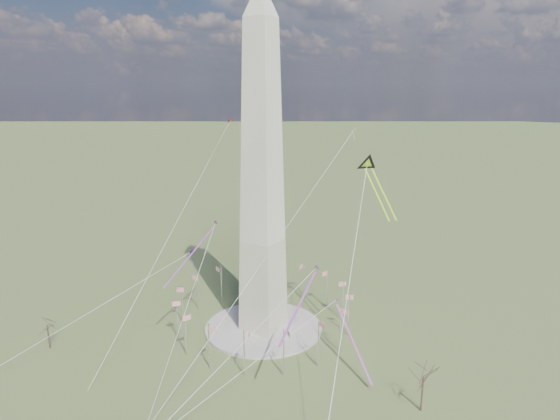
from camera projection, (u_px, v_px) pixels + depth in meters
The scene contains 13 objects.
ground at pixel (264, 329), 154.36m from camera, with size 2000.00×2000.00×0.00m, color #445C2E.
plaza at pixel (264, 328), 154.26m from camera, with size 36.00×36.00×0.80m, color #AAA49B.
washington_monument at pixel (262, 176), 142.56m from camera, with size 15.56×15.56×100.00m.
flagpole_ring at pixel (263, 307), 152.57m from camera, with size 54.40×54.40×13.00m.
tree_near at pixel (424, 375), 113.51m from camera, with size 7.45×7.45×13.04m.
tree_far at pixel (47, 323), 141.11m from camera, with size 6.26×6.26×10.96m.
kite_delta_black at pixel (369, 167), 133.25m from camera, with size 15.70×15.09×14.60m.
kite_diamond_purple at pixel (193, 254), 162.78m from camera, with size 2.28×3.46×10.44m.
kite_streamer_left at pixel (304, 295), 118.73m from camera, with size 1.93×19.45×13.35m.
kite_streamer_mid at pixel (199, 245), 146.24m from camera, with size 3.19×21.79×14.96m.
kite_streamer_right at pixel (348, 328), 133.05m from camera, with size 17.51×14.28×14.66m.
kite_small_red at pixel (230, 122), 187.65m from camera, with size 1.50×2.14×4.45m.
kite_small_white at pixel (354, 131), 178.20m from camera, with size 1.11×1.68×4.13m.
Camera 1 is at (77.86, -117.13, 73.68)m, focal length 32.00 mm.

